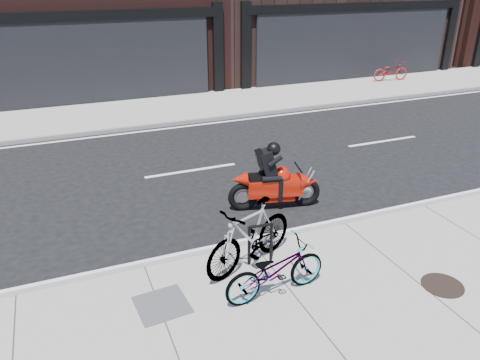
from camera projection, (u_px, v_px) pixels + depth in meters
name	position (u px, v px, depth m)	size (l,w,h in m)	color
ground	(217.00, 204.00, 10.35)	(120.00, 120.00, 0.00)	black
sidewalk_far	(146.00, 111.00, 16.87)	(60.00, 3.50, 0.13)	gray
bike_rack	(260.00, 240.00, 7.87)	(0.45, 0.08, 0.75)	black
bicycle_front	(275.00, 270.00, 7.09)	(0.59, 1.69, 0.89)	gray
bicycle_rear	(250.00, 235.00, 7.75)	(0.54, 1.93, 1.16)	gray
motorcycle	(279.00, 181.00, 9.95)	(2.01, 0.82, 1.51)	black
bicycle_far	(391.00, 71.00, 21.02)	(0.58, 1.67, 0.88)	maroon
manhole_cover	(442.00, 285.00, 7.45)	(0.66, 0.66, 0.01)	black
utility_grate	(162.00, 305.00, 7.02)	(0.75, 0.75, 0.01)	#4B4B4D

